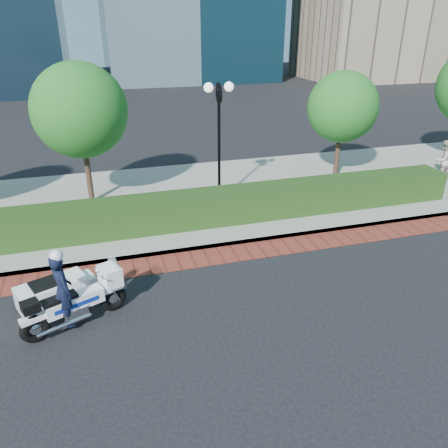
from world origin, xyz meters
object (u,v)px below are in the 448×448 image
object	(u,v)px
tree_b	(80,111)
tree_c	(343,107)
lamppost	(219,125)
pedestrian	(443,160)
police_motorcycle	(63,294)

from	to	relation	value
tree_b	tree_c	distance (m)	10.01
lamppost	pedestrian	size ratio (longest dim) A/B	2.52
pedestrian	police_motorcycle	bearing A→B (deg)	13.48
police_motorcycle	lamppost	bearing A→B (deg)	24.17
tree_c	police_motorcycle	xyz separation A→B (m)	(-10.69, -6.85, -2.37)
tree_c	police_motorcycle	size ratio (longest dim) A/B	1.72
police_motorcycle	tree_b	bearing A→B (deg)	61.50
pedestrian	tree_b	bearing A→B (deg)	-12.79
lamppost	tree_b	size ratio (longest dim) A/B	0.86
lamppost	tree_b	distance (m)	4.71
lamppost	police_motorcycle	world-z (taller)	lamppost
tree_c	tree_b	bearing A→B (deg)	180.00
lamppost	police_motorcycle	size ratio (longest dim) A/B	1.68
tree_b	lamppost	bearing A→B (deg)	-16.11
tree_b	pedestrian	world-z (taller)	tree_b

